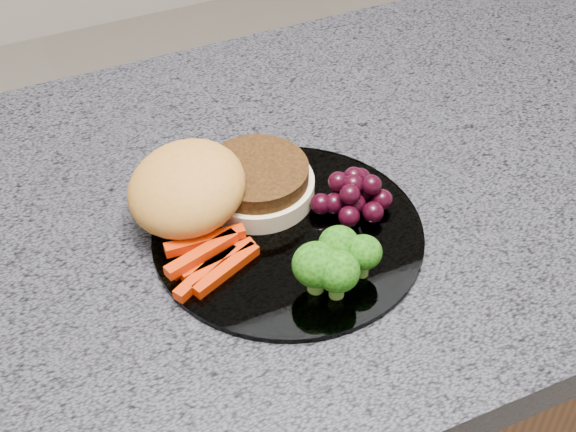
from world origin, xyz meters
The scene contains 6 objects.
countertop centered at (0.00, 0.00, 0.88)m, with size 1.20×0.60×0.04m, color #474751.
plate centered at (0.01, -0.06, 0.90)m, with size 0.26×0.26×0.01m, color white.
burger centered at (-0.04, 0.00, 0.93)m, with size 0.21×0.14×0.06m.
carrot_sticks centered at (-0.07, -0.07, 0.91)m, with size 0.09×0.07×0.02m.
broccoli centered at (0.02, -0.13, 0.94)m, with size 0.08×0.07×0.05m.
grape_bunch centered at (0.08, -0.05, 0.92)m, with size 0.08×0.07×0.04m.
Camera 1 is at (-0.21, -0.55, 1.44)m, focal length 50.00 mm.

